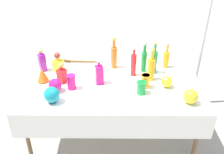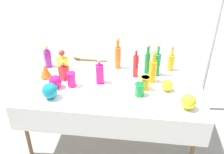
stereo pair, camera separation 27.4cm
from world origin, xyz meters
name	(u,v)px [view 1 (the left image)]	position (x,y,z in m)	size (l,w,h in m)	color
ground_plane	(112,135)	(0.00, 0.00, 0.00)	(40.00, 40.00, 0.00)	#A0998C
display_table	(112,90)	(0.00, -0.03, 0.71)	(1.99, 1.06, 0.76)	white
tall_bottle_0	(151,68)	(0.44, 0.12, 0.92)	(0.08, 0.08, 0.40)	orange
tall_bottle_1	(114,56)	(0.02, 0.40, 0.93)	(0.07, 0.07, 0.41)	orange
tall_bottle_2	(144,59)	(0.38, 0.32, 0.92)	(0.06, 0.06, 0.39)	#198C38
tall_bottle_3	(154,61)	(0.50, 0.27, 0.91)	(0.07, 0.07, 0.41)	#198C38
tall_bottle_4	(166,59)	(0.67, 0.42, 0.88)	(0.07, 0.07, 0.34)	orange
tall_bottle_5	(133,64)	(0.25, 0.22, 0.91)	(0.06, 0.06, 0.37)	red
square_decanter_0	(58,63)	(-0.66, 0.31, 0.86)	(0.14, 0.14, 0.25)	yellow
square_decanter_1	(62,74)	(-0.56, 0.05, 0.86)	(0.12, 0.12, 0.25)	red
square_decanter_2	(42,61)	(-0.85, 0.33, 0.88)	(0.11, 0.11, 0.29)	purple
square_decanter_3	(99,74)	(-0.14, 0.03, 0.88)	(0.11, 0.11, 0.30)	#C61972
slender_vase_0	(145,81)	(0.36, -0.04, 0.84)	(0.11, 0.11, 0.15)	orange
slender_vase_1	(71,82)	(-0.44, -0.08, 0.85)	(0.10, 0.10, 0.17)	#C61972
slender_vase_2	(141,87)	(0.31, -0.17, 0.84)	(0.11, 0.11, 0.14)	#198C38
fluted_vase_0	(42,75)	(-0.79, 0.07, 0.85)	(0.14, 0.14, 0.17)	orange
round_bowl_0	(191,96)	(0.78, -0.34, 0.84)	(0.15, 0.15, 0.16)	yellow
round_bowl_1	(55,85)	(-0.60, -0.13, 0.84)	(0.14, 0.14, 0.15)	#C61972
round_bowl_2	(52,95)	(-0.60, -0.33, 0.85)	(0.16, 0.16, 0.17)	teal
round_bowl_3	(167,82)	(0.60, -0.04, 0.83)	(0.13, 0.13, 0.13)	yellow
price_tag_left	(139,110)	(0.26, -0.48, 0.78)	(0.05, 0.01, 0.04)	white
cardboard_box_behind_left	(85,77)	(-0.45, 1.12, 0.19)	(0.51, 0.38, 0.46)	tan
cardboard_box_behind_right	(77,76)	(-0.58, 1.20, 0.17)	(0.63, 0.49, 0.41)	tan
canopy_pole	(201,51)	(1.19, 0.70, 0.85)	(0.18, 0.18, 2.21)	silver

